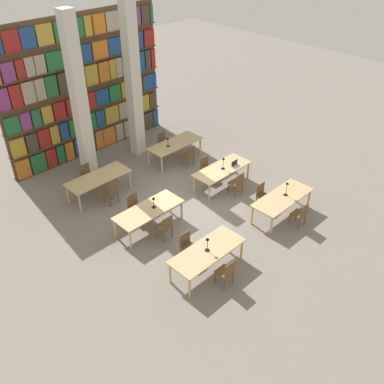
{
  "coord_description": "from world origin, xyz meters",
  "views": [
    {
      "loc": [
        -8.29,
        -8.66,
        8.76
      ],
      "look_at": [
        0.0,
        -0.26,
        0.67
      ],
      "focal_mm": 40.0,
      "sensor_mm": 36.0,
      "label": 1
    }
  ],
  "objects_px": {
    "chair_1": "(188,245)",
    "chair_6": "(237,183)",
    "reading_table_2": "(149,211)",
    "chair_11": "(163,143)",
    "pillar_left": "(79,100)",
    "chair_8": "(111,192)",
    "chair_4": "(165,226)",
    "desk_lamp_4": "(168,140)",
    "chair_9": "(87,175)",
    "chair_2": "(300,214)",
    "chair_5": "(135,206)",
    "reading_table_1": "(282,199)",
    "desk_lamp_3": "(223,161)",
    "reading_table_5": "(175,145)",
    "chair_3": "(263,195)",
    "desk_lamp_0": "(207,242)",
    "chair_10": "(189,155)",
    "reading_table_0": "(207,252)",
    "chair_7": "(206,167)",
    "desk_lamp_1": "(287,186)",
    "desk_lamp_2": "(154,201)",
    "reading_table_4": "(99,179)",
    "reading_table_3": "(222,170)",
    "laptop": "(236,165)",
    "chair_0": "(226,272)",
    "pillar_center": "(133,83)"
  },
  "relations": [
    {
      "from": "desk_lamp_3",
      "to": "desk_lamp_0",
      "type": "bearing_deg",
      "value": -143.68
    },
    {
      "from": "chair_6",
      "to": "chair_11",
      "type": "xyz_separation_m",
      "value": [
        0.15,
        4.11,
        0.0
      ]
    },
    {
      "from": "desk_lamp_1",
      "to": "reading_table_2",
      "type": "distance_m",
      "value": 4.53
    },
    {
      "from": "reading_table_2",
      "to": "chair_9",
      "type": "height_order",
      "value": "chair_9"
    },
    {
      "from": "pillar_left",
      "to": "chair_6",
      "type": "xyz_separation_m",
      "value": [
        2.93,
        -4.91,
        -2.52
      ]
    },
    {
      "from": "pillar_left",
      "to": "chair_7",
      "type": "relative_size",
      "value": 6.83
    },
    {
      "from": "reading_table_1",
      "to": "reading_table_2",
      "type": "relative_size",
      "value": 1.0
    },
    {
      "from": "chair_9",
      "to": "reading_table_5",
      "type": "bearing_deg",
      "value": 167.81
    },
    {
      "from": "pillar_left",
      "to": "chair_3",
      "type": "relative_size",
      "value": 6.83
    },
    {
      "from": "chair_8",
      "to": "chair_11",
      "type": "relative_size",
      "value": 1.0
    },
    {
      "from": "chair_1",
      "to": "reading_table_5",
      "type": "xyz_separation_m",
      "value": [
        3.68,
        4.52,
        0.2
      ]
    },
    {
      "from": "reading_table_1",
      "to": "chair_9",
      "type": "xyz_separation_m",
      "value": [
        -3.6,
        6.0,
        -0.2
      ]
    },
    {
      "from": "pillar_left",
      "to": "chair_8",
      "type": "distance_m",
      "value": 3.44
    },
    {
      "from": "reading_table_2",
      "to": "chair_10",
      "type": "xyz_separation_m",
      "value": [
        3.62,
        1.91,
        -0.2
      ]
    },
    {
      "from": "pillar_left",
      "to": "reading_table_4",
      "type": "distance_m",
      "value": 2.83
    },
    {
      "from": "desk_lamp_0",
      "to": "reading_table_3",
      "type": "relative_size",
      "value": 0.2
    },
    {
      "from": "chair_8",
      "to": "desk_lamp_4",
      "type": "distance_m",
      "value": 3.37
    },
    {
      "from": "desk_lamp_4",
      "to": "reading_table_0",
      "type": "bearing_deg",
      "value": -121.88
    },
    {
      "from": "chair_3",
      "to": "chair_4",
      "type": "bearing_deg",
      "value": -16.96
    },
    {
      "from": "chair_4",
      "to": "desk_lamp_4",
      "type": "relative_size",
      "value": 2.23
    },
    {
      "from": "pillar_left",
      "to": "desk_lamp_4",
      "type": "relative_size",
      "value": 15.22
    },
    {
      "from": "reading_table_1",
      "to": "chair_2",
      "type": "height_order",
      "value": "chair_2"
    },
    {
      "from": "laptop",
      "to": "chair_2",
      "type": "bearing_deg",
      "value": -98.0
    },
    {
      "from": "chair_6",
      "to": "desk_lamp_0",
      "type": "bearing_deg",
      "value": -151.61
    },
    {
      "from": "chair_2",
      "to": "chair_5",
      "type": "distance_m",
      "value": 5.35
    },
    {
      "from": "desk_lamp_3",
      "to": "reading_table_5",
      "type": "distance_m",
      "value": 2.69
    },
    {
      "from": "chair_3",
      "to": "chair_6",
      "type": "height_order",
      "value": "same"
    },
    {
      "from": "pillar_center",
      "to": "chair_1",
      "type": "relative_size",
      "value": 6.83
    },
    {
      "from": "reading_table_2",
      "to": "chair_11",
      "type": "relative_size",
      "value": 2.59
    },
    {
      "from": "chair_3",
      "to": "desk_lamp_2",
      "type": "distance_m",
      "value": 3.8
    },
    {
      "from": "desk_lamp_3",
      "to": "chair_9",
      "type": "height_order",
      "value": "desk_lamp_3"
    },
    {
      "from": "laptop",
      "to": "desk_lamp_1",
      "type": "bearing_deg",
      "value": -95.58
    },
    {
      "from": "desk_lamp_0",
      "to": "reading_table_0",
      "type": "bearing_deg",
      "value": -136.92
    },
    {
      "from": "reading_table_1",
      "to": "desk_lamp_1",
      "type": "distance_m",
      "value": 0.44
    },
    {
      "from": "chair_1",
      "to": "chair_6",
      "type": "height_order",
      "value": "same"
    },
    {
      "from": "pillar_center",
      "to": "reading_table_1",
      "type": "xyz_separation_m",
      "value": [
        0.65,
        -6.77,
        -2.33
      ]
    },
    {
      "from": "chair_10",
      "to": "pillar_left",
      "type": "bearing_deg",
      "value": 143.33
    },
    {
      "from": "chair_9",
      "to": "desk_lamp_4",
      "type": "xyz_separation_m",
      "value": [
        3.25,
        -0.79,
        0.53
      ]
    },
    {
      "from": "chair_4",
      "to": "pillar_left",
      "type": "bearing_deg",
      "value": 84.14
    },
    {
      "from": "chair_3",
      "to": "chair_5",
      "type": "xyz_separation_m",
      "value": [
        -3.49,
        2.56,
        0.0
      ]
    },
    {
      "from": "chair_6",
      "to": "chair_1",
      "type": "bearing_deg",
      "value": -161.94
    },
    {
      "from": "chair_4",
      "to": "chair_8",
      "type": "relative_size",
      "value": 1.0
    },
    {
      "from": "desk_lamp_1",
      "to": "desk_lamp_3",
      "type": "xyz_separation_m",
      "value": [
        -0.23,
        2.56,
        -0.03
      ]
    },
    {
      "from": "pillar_left",
      "to": "reading_table_0",
      "type": "relative_size",
      "value": 2.64
    },
    {
      "from": "pillar_left",
      "to": "chair_6",
      "type": "bearing_deg",
      "value": -59.14
    },
    {
      "from": "chair_2",
      "to": "chair_0",
      "type": "bearing_deg",
      "value": -179.15
    },
    {
      "from": "chair_0",
      "to": "chair_7",
      "type": "height_order",
      "value": "same"
    },
    {
      "from": "chair_1",
      "to": "chair_8",
      "type": "relative_size",
      "value": 1.0
    },
    {
      "from": "desk_lamp_0",
      "to": "desk_lamp_1",
      "type": "bearing_deg",
      "value": 0.71
    },
    {
      "from": "reading_table_4",
      "to": "reading_table_3",
      "type": "bearing_deg",
      "value": -36.92
    }
  ]
}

